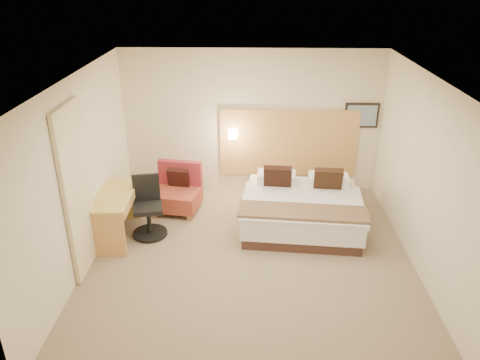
{
  "coord_description": "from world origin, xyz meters",
  "views": [
    {
      "loc": [
        0.01,
        -5.89,
        4.02
      ],
      "look_at": [
        -0.17,
        0.69,
        0.98
      ],
      "focal_mm": 35.0,
      "sensor_mm": 36.0,
      "label": 1
    }
  ],
  "objects_px": {
    "desk": "(117,203)",
    "bed": "(302,207)",
    "side_table": "(185,187)",
    "lounge_chair": "(177,192)",
    "desk_chair": "(148,212)"
  },
  "relations": [
    {
      "from": "bed",
      "to": "desk",
      "type": "bearing_deg",
      "value": -170.5
    },
    {
      "from": "bed",
      "to": "desk_chair",
      "type": "xyz_separation_m",
      "value": [
        -2.51,
        -0.4,
        0.1
      ]
    },
    {
      "from": "lounge_chair",
      "to": "side_table",
      "type": "bearing_deg",
      "value": 73.56
    },
    {
      "from": "side_table",
      "to": "bed",
      "type": "bearing_deg",
      "value": -20.67
    },
    {
      "from": "side_table",
      "to": "desk",
      "type": "bearing_deg",
      "value": -124.87
    },
    {
      "from": "desk",
      "to": "bed",
      "type": "bearing_deg",
      "value": 9.5
    },
    {
      "from": "desk",
      "to": "desk_chair",
      "type": "bearing_deg",
      "value": 12.29
    },
    {
      "from": "desk",
      "to": "desk_chair",
      "type": "relative_size",
      "value": 1.27
    },
    {
      "from": "side_table",
      "to": "lounge_chair",
      "type": "bearing_deg",
      "value": -106.44
    },
    {
      "from": "desk_chair",
      "to": "side_table",
      "type": "bearing_deg",
      "value": 69.9
    },
    {
      "from": "lounge_chair",
      "to": "side_table",
      "type": "xyz_separation_m",
      "value": [
        0.09,
        0.32,
        -0.05
      ]
    },
    {
      "from": "desk_chair",
      "to": "desk",
      "type": "bearing_deg",
      "value": -167.71
    },
    {
      "from": "desk",
      "to": "desk_chair",
      "type": "height_order",
      "value": "desk_chair"
    },
    {
      "from": "bed",
      "to": "desk_chair",
      "type": "distance_m",
      "value": 2.54
    },
    {
      "from": "lounge_chair",
      "to": "bed",
      "type": "bearing_deg",
      "value": -12.02
    }
  ]
}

